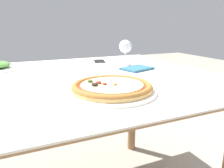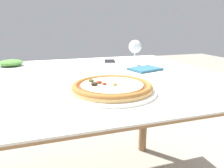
% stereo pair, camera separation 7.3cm
% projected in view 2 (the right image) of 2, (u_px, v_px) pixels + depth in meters
% --- Properties ---
extents(dining_table, '(1.49, 1.04, 0.71)m').
position_uv_depth(dining_table, '(57.00, 94.00, 0.96)').
color(dining_table, '#997047').
rests_on(dining_table, ground_plane).
extents(pizza_plate, '(0.30, 0.30, 0.04)m').
position_uv_depth(pizza_plate, '(112.00, 88.00, 0.74)').
color(pizza_plate, white).
rests_on(pizza_plate, dining_table).
extents(wine_glass_far_left, '(0.07, 0.07, 0.14)m').
position_uv_depth(wine_glass_far_left, '(135.00, 48.00, 1.21)').
color(wine_glass_far_left, silver).
rests_on(wine_glass_far_left, dining_table).
extents(cell_phone, '(0.11, 0.16, 0.01)m').
position_uv_depth(cell_phone, '(110.00, 62.00, 1.32)').
color(cell_phone, white).
rests_on(cell_phone, dining_table).
extents(side_plate, '(0.21, 0.21, 0.04)m').
position_uv_depth(side_plate, '(11.00, 65.00, 1.16)').
color(side_plate, white).
rests_on(side_plate, dining_table).
extents(napkin_folded, '(0.18, 0.15, 0.01)m').
position_uv_depth(napkin_folded, '(145.00, 69.00, 1.10)').
color(napkin_folded, '#2D607A').
rests_on(napkin_folded, dining_table).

